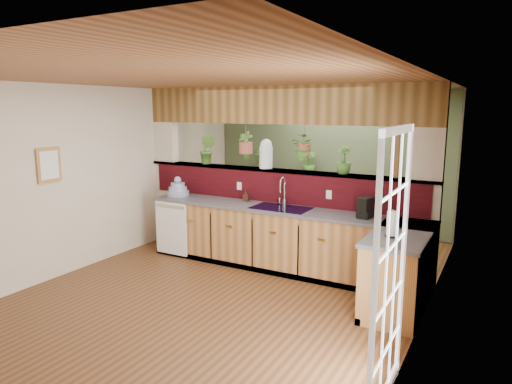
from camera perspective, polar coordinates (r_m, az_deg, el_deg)
The scene contains 28 objects.
ground at distance 5.99m, azimuth -3.30°, elevation -11.97°, with size 4.60×7.00×0.01m, color #533219.
ceiling at distance 5.54m, azimuth -3.59°, elevation 13.71°, with size 4.60×7.00×0.01m, color brown.
wall_back at distance 8.75m, azimuth 8.93°, elevation 3.90°, with size 4.60×0.02×2.60m, color beige.
wall_left at distance 7.11m, azimuth -19.31°, elevation 1.92°, with size 0.02×7.00×2.60m, color beige.
wall_right at distance 4.82m, azimuth 20.35°, elevation -1.99°, with size 0.02×7.00×2.60m, color beige.
pass_through_partition at distance 6.79m, azimuth 2.88°, elevation 1.19°, with size 4.60×0.21×2.60m.
pass_through_ledge at distance 6.78m, azimuth 2.67°, elevation 2.71°, with size 4.60×0.21×0.04m, color brown.
header_beam at distance 6.71m, azimuth 2.74°, elevation 10.81°, with size 4.60×0.15×0.55m, color brown.
sage_backwall at distance 8.73m, azimuth 8.89°, elevation 3.88°, with size 4.55×0.02×2.55m, color #4E5E40.
countertop at distance 6.22m, azimuth 7.60°, elevation -6.81°, with size 4.14×1.52×0.90m.
dishwasher at distance 7.18m, azimuth -10.56°, elevation -4.45°, with size 0.58×0.03×0.82m.
navy_sink at distance 6.44m, azimuth 3.15°, elevation -2.69°, with size 0.82×0.50×0.18m.
french_door at distance 3.66m, azimuth 16.45°, elevation -9.73°, with size 0.06×1.02×2.16m, color white.
framed_print at distance 6.56m, azimuth -24.48°, elevation 3.09°, with size 0.04×0.35×0.45m.
faucet at distance 6.54m, azimuth 3.41°, elevation 0.22°, with size 0.18×0.18×0.42m.
dish_stack at distance 7.39m, azimuth -9.73°, elevation 0.28°, with size 0.36×0.36×0.31m.
soap_dispenser at distance 6.85m, azimuth -1.28°, elevation -0.44°, with size 0.08×0.08×0.18m, color #3B2215.
coffee_maker at distance 5.98m, azimuth 13.52°, elevation -2.01°, with size 0.14×0.24×0.27m.
paper_towel at distance 5.18m, azimuth 16.63°, elevation -3.90°, with size 0.14×0.14×0.30m.
glass_jar at distance 6.83m, azimuth 1.26°, elevation 4.81°, with size 0.20×0.20×0.44m.
ledge_plant_left at distance 7.38m, azimuth -6.10°, elevation 5.31°, with size 0.26×0.21×0.47m, color #396523.
ledge_plant_right at distance 6.37m, azimuth 10.90°, elevation 3.95°, with size 0.22×0.22×0.38m, color #396523.
hanging_plant_a at distance 6.98m, azimuth -1.29°, elevation 6.97°, with size 0.23×0.20×0.56m.
hanging_plant_b at distance 6.55m, azimuth 6.05°, elevation 7.09°, with size 0.44×0.41×0.51m.
shelving_console at distance 8.95m, azimuth 3.49°, elevation -1.04°, with size 1.66×0.44×1.11m, color black.
shelf_plant_a at distance 9.06m, azimuth 0.51°, elevation 4.12°, with size 0.24×0.16×0.45m, color #396523.
shelf_plant_b at distance 8.62m, azimuth 6.65°, elevation 3.66°, with size 0.24×0.24×0.43m, color #396523.
floor_plant at distance 7.56m, azimuth 15.92°, elevation -4.91°, with size 0.60×0.52×0.66m, color #396523.
Camera 1 is at (2.97, -4.67, 2.29)m, focal length 32.00 mm.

